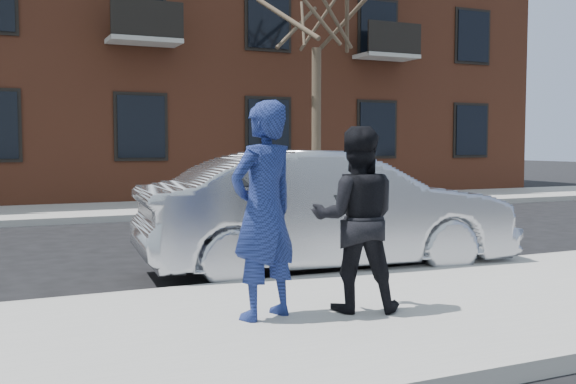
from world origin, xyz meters
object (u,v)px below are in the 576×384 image
street_tree (317,4)px  silver_sedan (327,212)px  man_hoodie (264,210)px  man_peacoat (356,219)px

street_tree → silver_sedan: street_tree is taller
street_tree → silver_sedan: (-4.28, -8.70, -4.71)m
silver_sedan → man_hoodie: (-1.89, -2.36, 0.31)m
street_tree → man_peacoat: (-5.27, -11.15, -4.51)m
man_hoodie → man_peacoat: size_ratio=1.13×
silver_sedan → man_hoodie: bearing=146.7°
man_hoodie → man_peacoat: (0.90, -0.09, -0.11)m
silver_sedan → man_peacoat: man_peacoat is taller
man_hoodie → man_peacoat: bearing=154.2°
street_tree → man_hoodie: (-6.17, -11.06, -4.40)m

